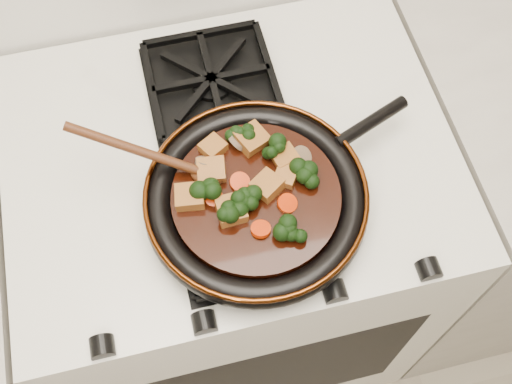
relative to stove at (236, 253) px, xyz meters
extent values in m
cube|color=silver|center=(0.00, 0.00, 0.00)|extent=(0.76, 0.60, 0.90)
cylinder|color=black|center=(0.02, -0.12, 0.48)|extent=(0.32, 0.32, 0.01)
torus|color=black|center=(0.02, -0.12, 0.49)|extent=(0.35, 0.35, 0.04)
torus|color=#47200A|center=(0.02, -0.12, 0.51)|extent=(0.35, 0.35, 0.01)
cylinder|color=black|center=(0.23, -0.03, 0.51)|extent=(0.14, 0.07, 0.02)
cylinder|color=black|center=(0.02, -0.12, 0.50)|extent=(0.26, 0.26, 0.02)
cube|color=#905721|center=(-0.03, -0.14, 0.52)|extent=(0.04, 0.05, 0.03)
cube|color=#905721|center=(-0.04, -0.07, 0.52)|extent=(0.05, 0.05, 0.03)
cube|color=#905721|center=(0.03, -0.03, 0.52)|extent=(0.06, 0.06, 0.03)
cube|color=#905721|center=(-0.08, -0.10, 0.52)|extent=(0.05, 0.05, 0.03)
cube|color=#905721|center=(0.04, -0.11, 0.52)|extent=(0.06, 0.06, 0.03)
cube|color=#905721|center=(-0.03, -0.03, 0.52)|extent=(0.05, 0.05, 0.02)
cube|color=#905721|center=(0.08, -0.07, 0.52)|extent=(0.05, 0.05, 0.03)
cube|color=#905721|center=(0.07, -0.10, 0.52)|extent=(0.05, 0.05, 0.02)
cylinder|color=red|center=(0.01, -0.18, 0.51)|extent=(0.03, 0.03, 0.01)
cylinder|color=red|center=(-0.05, -0.11, 0.51)|extent=(0.03, 0.03, 0.02)
cylinder|color=red|center=(0.00, -0.09, 0.51)|extent=(0.03, 0.03, 0.02)
cylinder|color=red|center=(-0.03, -0.05, 0.51)|extent=(0.03, 0.03, 0.01)
cylinder|color=red|center=(0.06, -0.15, 0.51)|extent=(0.03, 0.03, 0.02)
cylinder|color=brown|center=(0.01, -0.02, 0.52)|extent=(0.04, 0.04, 0.03)
cylinder|color=brown|center=(-0.05, -0.05, 0.52)|extent=(0.04, 0.04, 0.03)
cylinder|color=brown|center=(0.10, -0.07, 0.52)|extent=(0.05, 0.05, 0.02)
ellipsoid|color=#47220F|center=(-0.05, -0.07, 0.51)|extent=(0.07, 0.06, 0.02)
cylinder|color=#47220F|center=(-0.14, -0.03, 0.55)|extent=(0.02, 0.02, 0.23)
camera|label=1|loc=(-0.09, -0.55, 1.38)|focal=45.00mm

